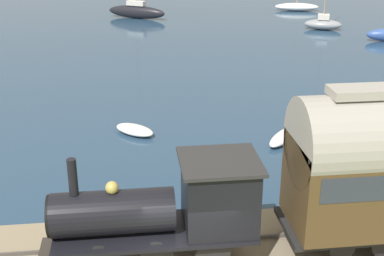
{
  "coord_description": "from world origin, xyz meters",
  "views": [
    {
      "loc": [
        -11.53,
        1.43,
        9.72
      ],
      "look_at": [
        8.09,
        -0.95,
        1.79
      ],
      "focal_mm": 50.0,
      "sensor_mm": 36.0,
      "label": 1
    }
  ],
  "objects_px": {
    "sailboat_gray": "(323,23)",
    "sailboat_black": "(136,11)",
    "sailboat_white": "(297,6)",
    "rowboat_mid_harbor": "(284,136)",
    "rowboat_far_out": "(135,130)",
    "steam_locomotive": "(170,206)"
  },
  "relations": [
    {
      "from": "rowboat_mid_harbor",
      "to": "rowboat_far_out",
      "type": "bearing_deg",
      "value": 25.47
    },
    {
      "from": "sailboat_white",
      "to": "sailboat_black",
      "type": "distance_m",
      "value": 17.44
    },
    {
      "from": "sailboat_gray",
      "to": "rowboat_mid_harbor",
      "type": "height_order",
      "value": "sailboat_gray"
    },
    {
      "from": "sailboat_gray",
      "to": "sailboat_black",
      "type": "xyz_separation_m",
      "value": [
        7.6,
        16.55,
        0.14
      ]
    },
    {
      "from": "sailboat_gray",
      "to": "rowboat_mid_harbor",
      "type": "distance_m",
      "value": 26.56
    },
    {
      "from": "rowboat_mid_harbor",
      "to": "sailboat_white",
      "type": "bearing_deg",
      "value": -69.11
    },
    {
      "from": "steam_locomotive",
      "to": "sailboat_black",
      "type": "distance_m",
      "value": 41.03
    },
    {
      "from": "sailboat_black",
      "to": "steam_locomotive",
      "type": "bearing_deg",
      "value": -149.7
    },
    {
      "from": "steam_locomotive",
      "to": "sailboat_gray",
      "type": "height_order",
      "value": "sailboat_gray"
    },
    {
      "from": "sailboat_gray",
      "to": "sailboat_white",
      "type": "xyz_separation_m",
      "value": [
        10.13,
        -0.7,
        -0.12
      ]
    },
    {
      "from": "steam_locomotive",
      "to": "sailboat_black",
      "type": "relative_size",
      "value": 0.69
    },
    {
      "from": "steam_locomotive",
      "to": "sailboat_gray",
      "type": "distance_m",
      "value": 37.32
    },
    {
      "from": "steam_locomotive",
      "to": "rowboat_mid_harbor",
      "type": "relative_size",
      "value": 2.35
    },
    {
      "from": "sailboat_gray",
      "to": "sailboat_white",
      "type": "distance_m",
      "value": 10.15
    },
    {
      "from": "sailboat_black",
      "to": "rowboat_far_out",
      "type": "distance_m",
      "value": 30.33
    },
    {
      "from": "sailboat_gray",
      "to": "rowboat_mid_harbor",
      "type": "xyz_separation_m",
      "value": [
        -24.35,
        10.58,
        -0.38
      ]
    },
    {
      "from": "steam_locomotive",
      "to": "rowboat_far_out",
      "type": "xyz_separation_m",
      "value": [
        10.7,
        0.83,
        -1.98
      ]
    },
    {
      "from": "sailboat_gray",
      "to": "rowboat_far_out",
      "type": "bearing_deg",
      "value": 163.48
    },
    {
      "from": "sailboat_white",
      "to": "sailboat_black",
      "type": "xyz_separation_m",
      "value": [
        -2.53,
        17.25,
        0.26
      ]
    },
    {
      "from": "rowboat_far_out",
      "to": "steam_locomotive",
      "type": "bearing_deg",
      "value": -132.55
    },
    {
      "from": "rowboat_far_out",
      "to": "sailboat_black",
      "type": "bearing_deg",
      "value": 41.42
    },
    {
      "from": "sailboat_black",
      "to": "rowboat_far_out",
      "type": "xyz_separation_m",
      "value": [
        -30.31,
        0.84,
        -0.52
      ]
    }
  ]
}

